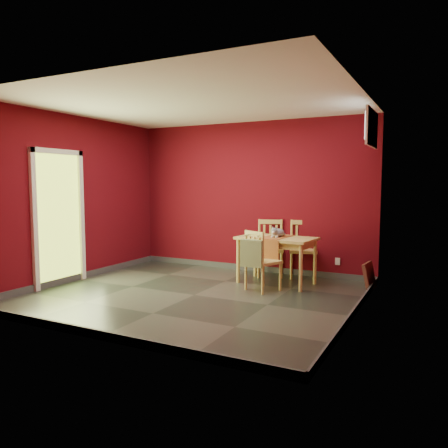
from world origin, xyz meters
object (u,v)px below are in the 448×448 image
at_px(chair_far_right, 303,248).
at_px(cat, 278,231).
at_px(dining_table, 277,243).
at_px(chair_far_left, 270,247).
at_px(picture_frame, 369,276).
at_px(tote_bag, 252,253).
at_px(chair_near, 261,260).

xyz_separation_m(chair_far_right, cat, (-0.22, -0.65, 0.35)).
height_order(dining_table, chair_far_left, chair_far_left).
bearing_deg(picture_frame, tote_bag, -145.94).
height_order(dining_table, chair_near, chair_near).
xyz_separation_m(chair_far_right, chair_near, (-0.28, -1.21, -0.03)).
distance_m(dining_table, chair_far_right, 0.72).
bearing_deg(cat, chair_far_right, 87.44).
relative_size(dining_table, cat, 3.30).
bearing_deg(cat, tote_bag, -81.99).
bearing_deg(cat, picture_frame, 26.21).
bearing_deg(chair_far_left, cat, -57.89).
height_order(dining_table, cat, cat).
xyz_separation_m(chair_far_left, cat, (0.33, -0.52, 0.35)).
bearing_deg(cat, chair_near, -79.25).
bearing_deg(chair_far_left, dining_table, -59.72).
xyz_separation_m(chair_far_right, picture_frame, (1.16, -0.41, -0.29)).
relative_size(chair_near, tote_bag, 1.95).
relative_size(chair_far_left, chair_near, 1.07).
xyz_separation_m(dining_table, cat, (0.02, 0.01, 0.19)).
bearing_deg(tote_bag, chair_near, 74.32).
relative_size(tote_bag, picture_frame, 1.10).
relative_size(dining_table, chair_far_left, 1.30).
bearing_deg(chair_far_left, chair_far_right, 12.71).
height_order(chair_far_right, picture_frame, chair_far_right).
bearing_deg(chair_near, chair_far_left, 104.01).
bearing_deg(chair_far_right, cat, -108.98).
bearing_deg(chair_far_right, tote_bag, -103.35).
relative_size(dining_table, chair_far_right, 1.30).
relative_size(chair_far_left, picture_frame, 2.30).
xyz_separation_m(chair_near, cat, (0.06, 0.56, 0.38)).
relative_size(chair_far_right, picture_frame, 2.30).
bearing_deg(dining_table, tote_bag, -97.30).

